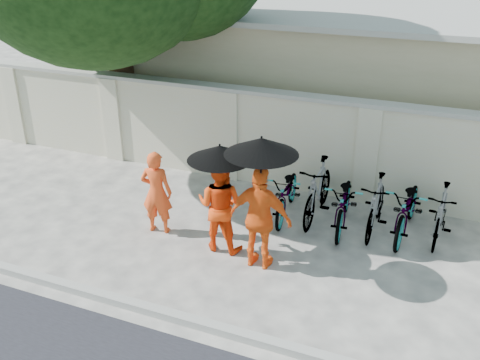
% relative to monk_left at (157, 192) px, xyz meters
% --- Properties ---
extents(ground, '(80.00, 80.00, 0.00)m').
position_rel_monk_left_xyz_m(ground, '(1.27, -0.43, -0.79)').
color(ground, beige).
extents(kerb, '(40.00, 0.16, 0.12)m').
position_rel_monk_left_xyz_m(kerb, '(1.27, -2.13, -0.73)').
color(kerb, '#A1A19A').
rests_on(kerb, ground).
extents(compound_wall, '(20.00, 0.30, 2.00)m').
position_rel_monk_left_xyz_m(compound_wall, '(2.27, 2.77, 0.21)').
color(compound_wall, beige).
rests_on(compound_wall, ground).
extents(building_behind, '(14.00, 6.00, 3.20)m').
position_rel_monk_left_xyz_m(building_behind, '(3.27, 6.57, 0.81)').
color(building_behind, '#B8AC89').
rests_on(building_behind, ground).
extents(monk_left, '(0.63, 0.47, 1.58)m').
position_rel_monk_left_xyz_m(monk_left, '(0.00, 0.00, 0.00)').
color(monk_left, '#F64F1D').
rests_on(monk_left, ground).
extents(monk_center, '(0.82, 0.64, 1.68)m').
position_rel_monk_left_xyz_m(monk_center, '(1.30, -0.10, 0.05)').
color(monk_center, '#FA450D').
rests_on(monk_center, ground).
extents(parasol_center, '(1.07, 1.07, 1.01)m').
position_rel_monk_left_xyz_m(parasol_center, '(1.35, -0.18, 1.05)').
color(parasol_center, black).
rests_on(parasol_center, ground).
extents(monk_right, '(1.05, 0.46, 1.78)m').
position_rel_monk_left_xyz_m(monk_right, '(2.14, -0.36, 0.10)').
color(monk_right, orange).
rests_on(monk_right, ground).
extents(parasol_right, '(1.14, 1.14, 1.29)m').
position_rel_monk_left_xyz_m(parasol_right, '(2.16, -0.44, 1.37)').
color(parasol_right, black).
rests_on(parasol_right, ground).
extents(bike_0, '(0.83, 1.87, 0.95)m').
position_rel_monk_left_xyz_m(bike_0, '(2.01, 1.48, -0.31)').
color(bike_0, gray).
rests_on(bike_0, ground).
extents(bike_1, '(0.54, 1.91, 1.15)m').
position_rel_monk_left_xyz_m(bike_1, '(2.57, 1.63, -0.21)').
color(bike_1, gray).
rests_on(bike_1, ground).
extents(bike_2, '(0.85, 1.95, 1.00)m').
position_rel_monk_left_xyz_m(bike_2, '(3.13, 1.46, -0.29)').
color(bike_2, gray).
rests_on(bike_2, ground).
extents(bike_3, '(0.51, 1.74, 1.04)m').
position_rel_monk_left_xyz_m(bike_3, '(3.69, 1.53, -0.27)').
color(bike_3, gray).
rests_on(bike_3, ground).
extents(bike_4, '(0.81, 2.02, 1.04)m').
position_rel_monk_left_xyz_m(bike_4, '(4.25, 1.63, -0.27)').
color(bike_4, gray).
rests_on(bike_4, ground).
extents(bike_5, '(0.56, 1.67, 0.99)m').
position_rel_monk_left_xyz_m(bike_5, '(4.81, 1.69, -0.29)').
color(bike_5, gray).
rests_on(bike_5, ground).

